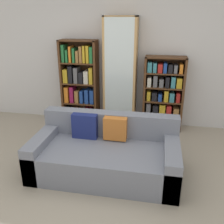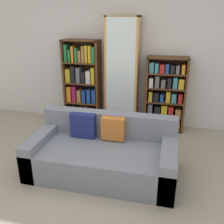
{
  "view_description": "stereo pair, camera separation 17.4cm",
  "coord_description": "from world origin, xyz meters",
  "px_view_note": "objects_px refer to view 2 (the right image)",
  "views": [
    {
      "loc": [
        0.8,
        -2.44,
        2.06
      ],
      "look_at": [
        0.1,
        1.27,
        0.59
      ],
      "focal_mm": 40.0,
      "sensor_mm": 36.0,
      "label": 1
    },
    {
      "loc": [
        0.97,
        -2.4,
        2.06
      ],
      "look_at": [
        0.1,
        1.27,
        0.59
      ],
      "focal_mm": 40.0,
      "sensor_mm": 36.0,
      "label": 2
    }
  ],
  "objects_px": {
    "display_cabinet": "(122,74)",
    "bookshelf_right": "(165,96)",
    "bookshelf_left": "(82,84)",
    "wine_bottle": "(146,138)",
    "couch": "(103,154)"
  },
  "relations": [
    {
      "from": "bookshelf_left",
      "to": "display_cabinet",
      "type": "bearing_deg",
      "value": -1.12
    },
    {
      "from": "couch",
      "to": "bookshelf_left",
      "type": "xyz_separation_m",
      "value": [
        -0.86,
        1.63,
        0.53
      ]
    },
    {
      "from": "bookshelf_left",
      "to": "display_cabinet",
      "type": "height_order",
      "value": "display_cabinet"
    },
    {
      "from": "couch",
      "to": "bookshelf_right",
      "type": "relative_size",
      "value": 1.42
    },
    {
      "from": "bookshelf_right",
      "to": "wine_bottle",
      "type": "xyz_separation_m",
      "value": [
        -0.25,
        -0.76,
        -0.52
      ]
    },
    {
      "from": "bookshelf_left",
      "to": "wine_bottle",
      "type": "relative_size",
      "value": 4.64
    },
    {
      "from": "display_cabinet",
      "to": "bookshelf_right",
      "type": "relative_size",
      "value": 1.49
    },
    {
      "from": "wine_bottle",
      "to": "bookshelf_right",
      "type": "bearing_deg",
      "value": 71.72
    },
    {
      "from": "couch",
      "to": "display_cabinet",
      "type": "bearing_deg",
      "value": 92.01
    },
    {
      "from": "display_cabinet",
      "to": "wine_bottle",
      "type": "bearing_deg",
      "value": -53.08
    },
    {
      "from": "bookshelf_right",
      "to": "wine_bottle",
      "type": "bearing_deg",
      "value": -108.28
    },
    {
      "from": "bookshelf_left",
      "to": "display_cabinet",
      "type": "xyz_separation_m",
      "value": [
        0.8,
        -0.02,
        0.23
      ]
    },
    {
      "from": "bookshelf_left",
      "to": "wine_bottle",
      "type": "height_order",
      "value": "bookshelf_left"
    },
    {
      "from": "wine_bottle",
      "to": "couch",
      "type": "bearing_deg",
      "value": -120.05
    },
    {
      "from": "couch",
      "to": "bookshelf_right",
      "type": "bearing_deg",
      "value": 65.17
    }
  ]
}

